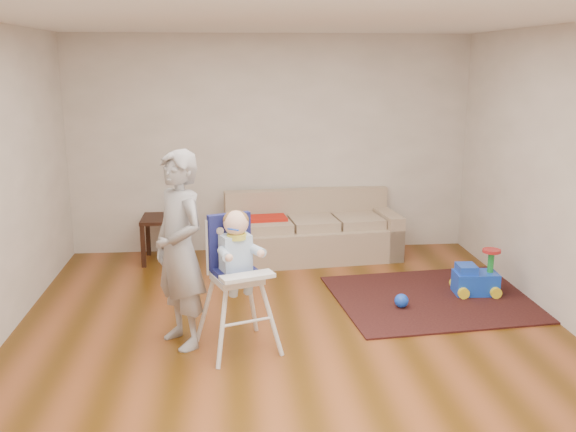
{
  "coord_description": "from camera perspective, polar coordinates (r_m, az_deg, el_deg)",
  "views": [
    {
      "loc": [
        -0.52,
        -5.24,
        2.37
      ],
      "look_at": [
        0.0,
        0.4,
        1.0
      ],
      "focal_mm": 40.0,
      "sensor_mm": 36.0,
      "label": 1
    }
  ],
  "objects": [
    {
      "name": "area_rug",
      "position": [
        6.83,
        13.82,
        -7.03
      ],
      "size": [
        2.39,
        1.89,
        0.02
      ],
      "primitive_type": "cube",
      "rotation": [
        0.0,
        0.0,
        0.1
      ],
      "color": "black",
      "rests_on": "ground"
    },
    {
      "name": "toy_ball",
      "position": [
        6.43,
        10.06,
        -7.42
      ],
      "size": [
        0.14,
        0.14,
        0.14
      ],
      "primitive_type": "sphere",
      "color": "blue",
      "rests_on": "area_rug"
    },
    {
      "name": "sofa",
      "position": [
        7.85,
        2.18,
        -0.92
      ],
      "size": [
        2.16,
        1.07,
        0.8
      ],
      "rotation": [
        0.0,
        0.0,
        0.11
      ],
      "color": "gray",
      "rests_on": "ground"
    },
    {
      "name": "ground",
      "position": [
        5.77,
        0.37,
        -10.64
      ],
      "size": [
        5.5,
        5.5,
        0.0
      ],
      "primitive_type": "plane",
      "color": "#502F0B",
      "rests_on": "ground"
    },
    {
      "name": "ride_on_toy",
      "position": [
        6.92,
        16.38,
        -4.74
      ],
      "size": [
        0.45,
        0.34,
        0.48
      ],
      "primitive_type": null,
      "rotation": [
        0.0,
        0.0,
        -0.06
      ],
      "color": "blue",
      "rests_on": "area_rug"
    },
    {
      "name": "side_table",
      "position": [
        7.91,
        -10.8,
        -2.01
      ],
      "size": [
        0.55,
        0.55,
        0.55
      ],
      "primitive_type": null,
      "color": "black",
      "rests_on": "ground"
    },
    {
      "name": "room_envelope",
      "position": [
        5.81,
        -0.11,
        8.72
      ],
      "size": [
        5.04,
        5.52,
        2.72
      ],
      "color": "beige",
      "rests_on": "ground"
    },
    {
      "name": "high_chair",
      "position": [
        5.34,
        -4.55,
        -5.99
      ],
      "size": [
        0.72,
        0.72,
        1.21
      ],
      "rotation": [
        0.0,
        0.0,
        0.35
      ],
      "color": "silver",
      "rests_on": "ground"
    },
    {
      "name": "adult",
      "position": [
        5.42,
        -9.62,
        -3.01
      ],
      "size": [
        0.67,
        0.73,
        1.68
      ],
      "primitive_type": "imported",
      "rotation": [
        0.0,
        0.0,
        -0.99
      ],
      "color": "gray",
      "rests_on": "ground"
    }
  ]
}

